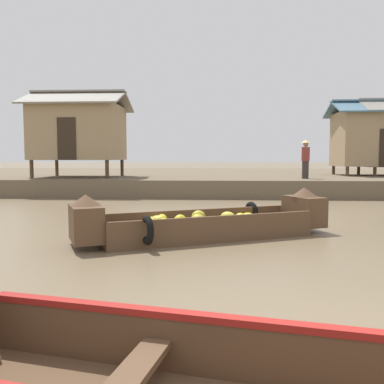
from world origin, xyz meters
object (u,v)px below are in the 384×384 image
object	(u,v)px
vendor_person	(306,157)
stilt_house_mid_left	(377,138)
banana_boat	(205,222)
stilt_house_left	(79,131)

from	to	relation	value
vendor_person	stilt_house_mid_left	bearing A→B (deg)	40.66
banana_boat	stilt_house_mid_left	xyz separation A→B (m)	(8.43, 13.44, 2.32)
vendor_person	banana_boat	bearing A→B (deg)	-112.68
stilt_house_left	stilt_house_mid_left	size ratio (longest dim) A/B	0.94
banana_boat	stilt_house_mid_left	size ratio (longest dim) A/B	1.10
stilt_house_left	banana_boat	bearing A→B (deg)	-60.36
vendor_person	stilt_house_left	bearing A→B (deg)	174.02
stilt_house_mid_left	vendor_person	bearing A→B (deg)	-139.34
stilt_house_left	vendor_person	world-z (taller)	stilt_house_left
stilt_house_left	stilt_house_mid_left	world-z (taller)	stilt_house_left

